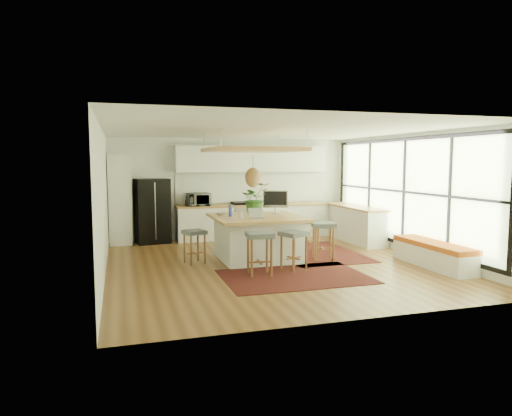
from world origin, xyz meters
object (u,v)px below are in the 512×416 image
object	(u,v)px
stool_near_left	(260,256)
microwave	(198,198)
stool_near_right	(294,252)
stool_right_back	(309,237)
fridge	(152,207)
stool_left_side	(195,246)
island_plant	(255,202)
laptop	(257,213)
stool_right_front	(323,244)
island	(257,238)
monitor	(275,202)

from	to	relation	value
stool_near_left	microwave	size ratio (longest dim) A/B	1.33
stool_near_right	stool_right_back	world-z (taller)	stool_right_back
fridge	stool_left_side	size ratio (longest dim) A/B	2.42
stool_near_right	island_plant	bearing A→B (deg)	101.42
laptop	island_plant	xyz separation A→B (m)	(0.21, 0.86, 0.15)
microwave	fridge	bearing A→B (deg)	170.05
stool_near_left	stool_right_front	bearing A→B (deg)	27.15
stool_left_side	island_plant	world-z (taller)	island_plant
island	microwave	bearing A→B (deg)	107.20
stool_right_back	island_plant	distance (m)	1.55
fridge	monitor	xyz separation A→B (m)	(2.51, -2.32, 0.26)
monitor	island_plant	distance (m)	0.46
stool_right_back	stool_right_front	bearing A→B (deg)	-94.55
island	stool_right_back	distance (m)	1.45
stool_near_left	stool_right_front	world-z (taller)	stool_right_front
microwave	stool_right_front	bearing A→B (deg)	-64.27
island	stool_right_front	world-z (taller)	island
fridge	microwave	bearing A→B (deg)	-10.33
monitor	microwave	bearing A→B (deg)	142.71
stool_near_right	stool_left_side	world-z (taller)	stool_near_right
fridge	island	bearing A→B (deg)	-62.12
microwave	island	bearing A→B (deg)	-81.34
island	stool_near_left	world-z (taller)	island
fridge	stool_left_side	distance (m)	2.80
island	monitor	xyz separation A→B (m)	(0.52, 0.34, 0.72)
fridge	stool_near_right	bearing A→B (deg)	-66.70
island	microwave	xyz separation A→B (m)	(-0.81, 2.63, 0.66)
fridge	stool_right_front	distance (m)	4.60
stool_near_right	laptop	size ratio (longest dim) A/B	2.38
fridge	stool_near_right	xyz separation A→B (m)	(2.39, -3.79, -0.57)
island	monitor	world-z (taller)	monitor
laptop	island_plant	distance (m)	0.89
laptop	island_plant	size ratio (longest dim) A/B	0.46
stool_near_left	stool_near_right	distance (m)	0.79
fridge	stool_right_back	bearing A→B (deg)	-42.67
stool_right_front	stool_right_back	world-z (taller)	stool_right_front
stool_right_back	stool_left_side	size ratio (longest dim) A/B	1.13
island_plant	laptop	bearing A→B (deg)	-103.85
island	island_plant	xyz separation A→B (m)	(0.08, 0.45, 0.73)
stool_right_front	stool_left_side	distance (m)	2.69
stool_near_left	monitor	world-z (taller)	monitor
fridge	stool_near_left	size ratio (longest dim) A/B	2.08
stool_right_back	island_plant	size ratio (longest dim) A/B	1.12
stool_near_right	island_plant	size ratio (longest dim) A/B	1.09
laptop	stool_left_side	bearing A→B (deg)	168.77
fridge	stool_left_side	world-z (taller)	fridge
stool_near_left	stool_right_back	bearing A→B (deg)	45.16
stool_right_back	laptop	xyz separation A→B (m)	(-1.52, -0.81, 0.70)
microwave	stool_near_left	bearing A→B (deg)	-92.01
stool_near_left	stool_left_side	distance (m)	1.66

